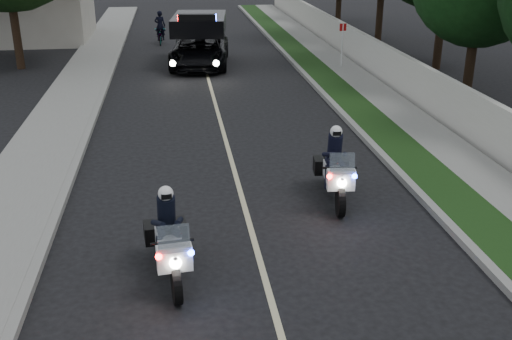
% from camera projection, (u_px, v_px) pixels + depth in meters
% --- Properties ---
extents(ground, '(120.00, 120.00, 0.00)m').
position_uv_depth(ground, '(260.00, 260.00, 11.43)').
color(ground, black).
rests_on(ground, ground).
extents(curb_right, '(0.20, 60.00, 0.15)m').
position_uv_depth(curb_right, '(335.00, 106.00, 21.13)').
color(curb_right, gray).
rests_on(curb_right, ground).
extents(grass_verge, '(1.20, 60.00, 0.16)m').
position_uv_depth(grass_verge, '(354.00, 105.00, 21.22)').
color(grass_verge, '#193814').
rests_on(grass_verge, ground).
extents(sidewalk_right, '(1.40, 60.00, 0.16)m').
position_uv_depth(sidewalk_right, '(390.00, 104.00, 21.38)').
color(sidewalk_right, gray).
rests_on(sidewalk_right, ground).
extents(property_wall, '(0.22, 60.00, 1.50)m').
position_uv_depth(property_wall, '(419.00, 84.00, 21.26)').
color(property_wall, beige).
rests_on(property_wall, ground).
extents(curb_left, '(0.20, 60.00, 0.15)m').
position_uv_depth(curb_left, '(95.00, 115.00, 20.08)').
color(curb_left, gray).
rests_on(curb_left, ground).
extents(sidewalk_left, '(2.00, 60.00, 0.16)m').
position_uv_depth(sidewalk_left, '(61.00, 117.00, 19.94)').
color(sidewalk_left, gray).
rests_on(sidewalk_left, ground).
extents(lane_marking, '(0.12, 50.00, 0.01)m').
position_uv_depth(lane_marking, '(218.00, 113.00, 20.63)').
color(lane_marking, '#BFB78C').
rests_on(lane_marking, ground).
extents(police_moto_left, '(0.92, 2.08, 1.71)m').
position_uv_depth(police_moto_left, '(171.00, 276.00, 10.91)').
color(police_moto_left, silver).
rests_on(police_moto_left, ground).
extents(police_moto_right, '(0.94, 2.12, 1.75)m').
position_uv_depth(police_moto_right, '(334.00, 199.00, 14.02)').
color(police_moto_right, white).
rests_on(police_moto_right, ground).
extents(police_suv, '(3.10, 5.64, 2.62)m').
position_uv_depth(police_suv, '(200.00, 66.00, 27.76)').
color(police_suv, black).
rests_on(police_suv, ground).
extents(bicycle, '(0.64, 1.73, 0.90)m').
position_uv_depth(bicycle, '(161.00, 44.00, 33.09)').
color(bicycle, black).
rests_on(bicycle, ground).
extents(cyclist, '(0.61, 0.45, 1.58)m').
position_uv_depth(cyclist, '(161.00, 44.00, 33.09)').
color(cyclist, black).
rests_on(cyclist, ground).
extents(sign_post, '(0.38, 0.38, 2.08)m').
position_uv_depth(sign_post, '(341.00, 69.00, 27.05)').
color(sign_post, red).
rests_on(sign_post, ground).
extents(tree_right_b, '(5.61, 5.61, 8.20)m').
position_uv_depth(tree_right_b, '(466.00, 94.00, 23.05)').
color(tree_right_b, '#153F15').
rests_on(tree_right_b, ground).
extents(tree_right_c, '(8.97, 8.97, 11.45)m').
position_uv_depth(tree_right_c, '(436.00, 69.00, 27.18)').
color(tree_right_c, black).
rests_on(tree_right_c, ground).
extents(tree_right_d, '(7.72, 7.72, 11.01)m').
position_uv_depth(tree_right_d, '(378.00, 42.00, 33.69)').
color(tree_right_d, '#163913').
rests_on(tree_right_d, ground).
extents(tree_right_e, '(4.91, 4.91, 7.46)m').
position_uv_depth(tree_right_e, '(338.00, 22.00, 41.09)').
color(tree_right_e, black).
rests_on(tree_right_e, ground).
extents(tree_left_near, '(7.93, 7.93, 11.46)m').
position_uv_depth(tree_left_near, '(21.00, 69.00, 27.20)').
color(tree_left_near, '#173913').
rests_on(tree_left_near, ground).
extents(tree_left_far, '(7.30, 7.30, 9.80)m').
position_uv_depth(tree_left_far, '(15.00, 46.00, 32.60)').
color(tree_left_far, black).
rests_on(tree_left_far, ground).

